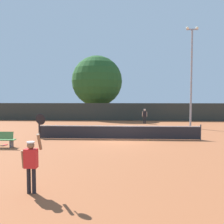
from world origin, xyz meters
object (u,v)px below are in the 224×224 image
object	(u,v)px
player_serving	(31,159)
player_receiving	(145,115)
parked_car_far	(186,112)
light_pole	(191,72)
large_tree	(97,81)
parked_car_mid	(137,112)
tennis_ball	(148,140)
parked_car_near	(70,112)
spare_racket	(5,145)

from	to	relation	value
player_serving	player_receiving	xyz separation A→B (m)	(5.16, 20.13, -0.03)
parked_car_far	light_pole	bearing A→B (deg)	-105.68
large_tree	parked_car_mid	distance (m)	8.31
tennis_ball	light_pole	bearing A→B (deg)	55.68
light_pole	parked_car_mid	bearing A→B (deg)	106.26
parked_car_near	parked_car_far	distance (m)	17.83
player_receiving	player_serving	bearing A→B (deg)	75.62
player_serving	spare_racket	size ratio (longest dim) A/B	4.67
spare_racket	light_pole	bearing A→B (deg)	33.09
spare_racket	parked_car_mid	size ratio (longest dim) A/B	0.12
spare_racket	light_pole	size ratio (longest dim) A/B	0.05
player_receiving	parked_car_far	size ratio (longest dim) A/B	0.39
tennis_ball	spare_racket	xyz separation A→B (m)	(-8.99, -1.98, -0.01)
parked_car_far	player_receiving	bearing A→B (deg)	-131.13
player_serving	tennis_ball	xyz separation A→B (m)	(4.44, 9.12, -1.01)
player_receiving	parked_car_far	world-z (taller)	parked_car_far
parked_car_mid	spare_racket	bearing A→B (deg)	-117.34
tennis_ball	large_tree	world-z (taller)	large_tree
light_pole	large_tree	size ratio (longest dim) A/B	1.06
spare_racket	light_pole	xyz separation A→B (m)	(13.77, 8.97, 5.40)
player_receiving	parked_car_near	xyz separation A→B (m)	(-10.82, 9.19, -0.24)
parked_car_far	player_serving	bearing A→B (deg)	-115.55
tennis_ball	parked_car_mid	size ratio (longest dim) A/B	0.02
tennis_ball	light_pole	world-z (taller)	light_pole
large_tree	parked_car_mid	xyz separation A→B (m)	(6.06, 3.30, -4.64)
player_receiving	parked_car_far	distance (m)	11.30
light_pole	parked_car_mid	distance (m)	16.14
parked_car_near	parked_car_mid	xyz separation A→B (m)	(10.55, 1.63, 0.00)
light_pole	tennis_ball	bearing A→B (deg)	-124.32
parked_car_near	tennis_ball	bearing A→B (deg)	-69.37
large_tree	parked_car_far	distance (m)	14.19
tennis_ball	parked_car_near	size ratio (longest dim) A/B	0.02
parked_car_far	parked_car_near	bearing A→B (deg)	176.15
spare_racket	light_pole	distance (m)	17.30
player_serving	parked_car_near	world-z (taller)	player_serving
parked_car_mid	player_receiving	bearing A→B (deg)	-94.28
light_pole	parked_car_far	bearing A→B (deg)	77.11
parked_car_far	spare_racket	bearing A→B (deg)	-130.20
player_receiving	light_pole	distance (m)	7.21
tennis_ball	parked_car_far	distance (m)	21.33
player_receiving	parked_car_near	bearing A→B (deg)	-40.33
tennis_ball	parked_car_far	world-z (taller)	parked_car_far
player_serving	player_receiving	size ratio (longest dim) A/B	1.46
tennis_ball	parked_car_near	distance (m)	22.60
large_tree	parked_car_near	bearing A→B (deg)	159.60
light_pole	large_tree	bearing A→B (deg)	132.00
light_pole	large_tree	world-z (taller)	light_pole
light_pole	parked_car_near	bearing A→B (deg)	138.41
light_pole	player_serving	bearing A→B (deg)	-119.78
spare_racket	parked_car_near	size ratio (longest dim) A/B	0.12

